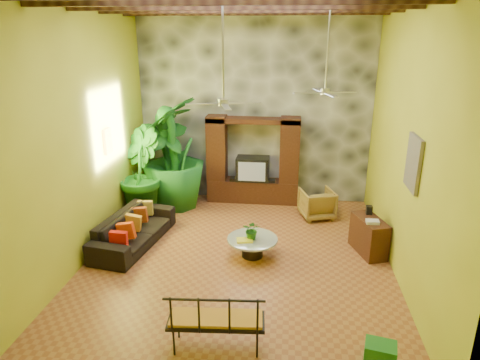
# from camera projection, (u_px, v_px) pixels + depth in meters

# --- Properties ---
(ground) EXTENTS (7.00, 7.00, 0.00)m
(ground) POSITION_uv_depth(u_px,v_px,m) (238.00, 258.00, 8.63)
(ground) COLOR brown
(ground) RESTS_ON ground
(back_wall) EXTENTS (6.00, 0.02, 5.00)m
(back_wall) POSITION_uv_depth(u_px,v_px,m) (255.00, 106.00, 11.09)
(back_wall) COLOR #AAAA26
(back_wall) RESTS_ON ground
(left_wall) EXTENTS (0.02, 7.00, 5.00)m
(left_wall) POSITION_uv_depth(u_px,v_px,m) (82.00, 133.00, 8.14)
(left_wall) COLOR #AAAA26
(left_wall) RESTS_ON ground
(right_wall) EXTENTS (0.02, 7.00, 5.00)m
(right_wall) POSITION_uv_depth(u_px,v_px,m) (408.00, 142.00, 7.47)
(right_wall) COLOR #AAAA26
(right_wall) RESTS_ON ground
(stone_accent_wall) EXTENTS (5.98, 0.10, 4.98)m
(stone_accent_wall) POSITION_uv_depth(u_px,v_px,m) (254.00, 107.00, 11.03)
(stone_accent_wall) COLOR #303337
(stone_accent_wall) RESTS_ON ground
(ceiling_beams) EXTENTS (5.95, 5.36, 0.22)m
(ceiling_beams) POSITION_uv_depth(u_px,v_px,m) (238.00, 3.00, 7.05)
(ceiling_beams) COLOR #352010
(ceiling_beams) RESTS_ON ceiling
(entertainment_center) EXTENTS (2.40, 0.55, 2.30)m
(entertainment_center) POSITION_uv_depth(u_px,v_px,m) (253.00, 167.00, 11.25)
(entertainment_center) COLOR black
(entertainment_center) RESTS_ON ground
(ceiling_fan_front) EXTENTS (1.28, 1.28, 1.86)m
(ceiling_fan_front) POSITION_uv_depth(u_px,v_px,m) (223.00, 90.00, 7.15)
(ceiling_fan_front) COLOR #A3A3A8
(ceiling_fan_front) RESTS_ON ceiling
(ceiling_fan_back) EXTENTS (1.28, 1.28, 1.86)m
(ceiling_fan_back) POSITION_uv_depth(u_px,v_px,m) (326.00, 81.00, 8.46)
(ceiling_fan_back) COLOR #A3A3A8
(ceiling_fan_back) RESTS_ON ceiling
(wall_art_mask) EXTENTS (0.06, 0.32, 0.55)m
(wall_art_mask) POSITION_uv_depth(u_px,v_px,m) (108.00, 141.00, 9.20)
(wall_art_mask) COLOR yellow
(wall_art_mask) RESTS_ON left_wall
(wall_art_painting) EXTENTS (0.06, 0.70, 0.90)m
(wall_art_painting) POSITION_uv_depth(u_px,v_px,m) (413.00, 163.00, 6.98)
(wall_art_painting) COLOR #296799
(wall_art_painting) RESTS_ON right_wall
(sofa) EXTENTS (1.26, 2.42, 0.67)m
(sofa) POSITION_uv_depth(u_px,v_px,m) (134.00, 229.00, 9.12)
(sofa) COLOR black
(sofa) RESTS_ON ground
(wicker_armchair) EXTENTS (0.95, 0.96, 0.71)m
(wicker_armchair) POSITION_uv_depth(u_px,v_px,m) (317.00, 204.00, 10.45)
(wicker_armchair) COLOR olive
(wicker_armchair) RESTS_ON ground
(tall_plant_a) EXTENTS (1.55, 1.44, 2.43)m
(tall_plant_a) POSITION_uv_depth(u_px,v_px,m) (166.00, 161.00, 10.90)
(tall_plant_a) COLOR #185E1D
(tall_plant_a) RESTS_ON ground
(tall_plant_b) EXTENTS (1.42, 1.52, 2.20)m
(tall_plant_b) POSITION_uv_depth(u_px,v_px,m) (139.00, 173.00, 10.34)
(tall_plant_b) COLOR #19621B
(tall_plant_b) RESTS_ON ground
(tall_plant_c) EXTENTS (1.81, 1.81, 2.84)m
(tall_plant_c) POSITION_uv_depth(u_px,v_px,m) (174.00, 153.00, 10.80)
(tall_plant_c) COLOR #1A6522
(tall_plant_c) RESTS_ON ground
(coffee_table) EXTENTS (1.02, 1.02, 0.40)m
(coffee_table) POSITION_uv_depth(u_px,v_px,m) (252.00, 245.00, 8.64)
(coffee_table) COLOR black
(coffee_table) RESTS_ON ground
(centerpiece_plant) EXTENTS (0.40, 0.36, 0.40)m
(centerpiece_plant) POSITION_uv_depth(u_px,v_px,m) (252.00, 230.00, 8.51)
(centerpiece_plant) COLOR #1D5716
(centerpiece_plant) RESTS_ON coffee_table
(yellow_tray) EXTENTS (0.35, 0.28, 0.03)m
(yellow_tray) POSITION_uv_depth(u_px,v_px,m) (245.00, 240.00, 8.48)
(yellow_tray) COLOR yellow
(yellow_tray) RESTS_ON coffee_table
(iron_bench) EXTENTS (1.40, 0.60, 0.57)m
(iron_bench) POSITION_uv_depth(u_px,v_px,m) (215.00, 319.00, 5.96)
(iron_bench) COLOR black
(iron_bench) RESTS_ON ground
(side_console) EXTENTS (0.70, 1.03, 0.75)m
(side_console) POSITION_uv_depth(u_px,v_px,m) (369.00, 236.00, 8.75)
(side_console) COLOR #331A10
(side_console) RESTS_ON ground
(green_bin) EXTENTS (0.47, 0.39, 0.36)m
(green_bin) POSITION_uv_depth(u_px,v_px,m) (380.00, 355.00, 5.80)
(green_bin) COLOR #217B3B
(green_bin) RESTS_ON ground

